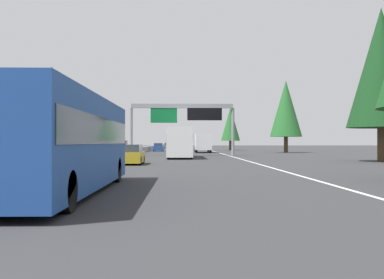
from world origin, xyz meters
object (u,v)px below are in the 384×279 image
conifer_left_mid (52,100)px  sedan_mid_center (131,155)px  sedan_distant_b (158,147)px  oncoming_near (58,153)px  pickup_mid_left (179,145)px  bus_far_center (180,141)px  sedan_far_right (168,146)px  oncoming_far (119,147)px  conifer_right_near (381,68)px  conifer_right_mid (286,109)px  minivan_far_left (178,147)px  conifer_right_far (230,124)px  sign_gantry_overhead (184,114)px  box_truck_distant_a (203,142)px  bus_near_right (64,140)px  conifer_left_far (39,108)px

conifer_left_mid → sedan_mid_center: bearing=-156.0°
sedan_distant_b → oncoming_near: 50.24m
pickup_mid_left → bus_far_center: bearing=-179.6°
bus_far_center → conifer_left_mid: conifer_left_mid is taller
sedan_far_right → bus_far_center: bus_far_center is taller
bus_far_center → sedan_mid_center: bearing=165.7°
oncoming_far → conifer_right_near: 35.97m
sedan_distant_b → oncoming_near: bearing=174.8°
sedan_mid_center → sedan_far_right: same height
oncoming_near → conifer_right_mid: conifer_right_mid is taller
conifer_right_mid → conifer_left_mid: bearing=91.8°
minivan_far_left → bus_far_center: (-18.07, -0.38, 0.77)m
sedan_distant_b → conifer_right_far: (8.80, -14.07, 4.63)m
oncoming_far → conifer_right_mid: 27.08m
sign_gantry_overhead → sedan_mid_center: bearing=169.1°
sedan_mid_center → conifer_right_far: 59.02m
sign_gantry_overhead → conifer_right_far: size_ratio=1.45×
box_truck_distant_a → pickup_mid_left: 38.05m
sedan_distant_b → conifer_right_far: bearing=-58.0°
bus_near_right → conifer_right_near: (23.24, -20.73, 6.24)m
sedan_distant_b → bus_near_right: bearing=-179.7°
sign_gantry_overhead → box_truck_distant_a: bearing=-10.6°
bus_near_right → minivan_far_left: bearing=-3.6°
oncoming_far → conifer_left_far: size_ratio=0.45×
pickup_mid_left → conifer_right_far: conifer_right_far is taller
box_truck_distant_a → pickup_mid_left: (37.84, 3.95, -0.70)m
conifer_right_far → conifer_left_mid: bearing=125.6°
sedan_mid_center → conifer_right_mid: 42.74m
sign_gantry_overhead → conifer_left_mid: bearing=53.4°
conifer_left_mid → conifer_left_far: size_ratio=1.06×
box_truck_distant_a → conifer_right_mid: bearing=-92.2°
bus_near_right → sedan_distant_b: bus_near_right is taller
oncoming_near → sedan_distant_b: bearing=174.8°
sign_gantry_overhead → oncoming_far: size_ratio=2.26×
sedan_distant_b → conifer_right_near: (-44.19, -21.08, 7.27)m
bus_near_right → conifer_right_mid: conifer_right_mid is taller
conifer_left_far → bus_far_center: bearing=-142.2°
minivan_far_left → sign_gantry_overhead: bearing=-175.8°
sedan_mid_center → oncoming_far: oncoming_far is taller
minivan_far_left → bus_near_right: bearing=176.4°
conifer_left_far → minivan_far_left: bearing=-119.7°
bus_far_center → bus_near_right: bearing=173.8°
minivan_far_left → conifer_right_near: conifer_right_near is taller
sign_gantry_overhead → box_truck_distant_a: sign_gantry_overhead is taller
bus_far_center → conifer_left_mid: (21.79, 19.63, 6.37)m
bus_near_right → conifer_left_mid: (54.98, 16.00, 6.37)m
bus_far_center → conifer_left_far: (31.95, 24.76, 5.92)m
sedan_mid_center → conifer_left_mid: (35.97, 16.02, 7.40)m
box_truck_distant_a → sedan_far_right: 54.51m
oncoming_far → pickup_mid_left: bearing=170.3°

